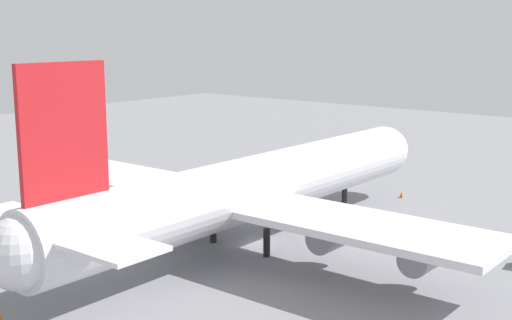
% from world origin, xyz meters
% --- Properties ---
extents(ground_plane, '(247.04, 247.04, 0.00)m').
position_xyz_m(ground_plane, '(0.00, 0.00, 0.00)').
color(ground_plane, gray).
extents(cargo_airplane, '(61.76, 54.36, 20.05)m').
position_xyz_m(cargo_airplane, '(-0.12, -0.00, 6.07)').
color(cargo_airplane, silver).
rests_on(cargo_airplane, ground_plane).
extents(safety_cone_nose, '(0.58, 0.58, 0.83)m').
position_xyz_m(safety_cone_nose, '(27.79, -2.94, 0.42)').
color(safety_cone_nose, orange).
rests_on(safety_cone_nose, ground_plane).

